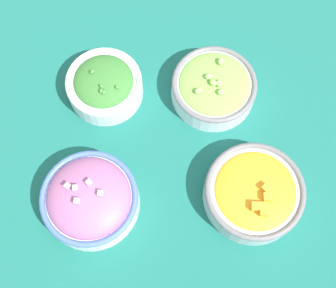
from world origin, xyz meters
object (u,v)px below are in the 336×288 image
bowl_squash (254,193)px  bowl_lettuce (214,87)px  bowl_red_onion (90,199)px  bowl_broccoli (104,85)px

bowl_squash → bowl_lettuce: 0.24m
bowl_squash → bowl_red_onion: (-0.32, 0.00, 0.01)m
bowl_squash → bowl_lettuce: bowl_squash is taller
bowl_squash → bowl_lettuce: size_ratio=1.09×
bowl_broccoli → bowl_lettuce: bowl_broccoli is taller
bowl_broccoli → bowl_lettuce: (0.24, -0.02, -0.00)m
bowl_broccoli → bowl_squash: bearing=-41.0°
bowl_broccoli → bowl_squash: 0.39m
bowl_red_onion → bowl_broccoli: bearing=83.0°
bowl_broccoli → bowl_red_onion: bowl_red_onion is taller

